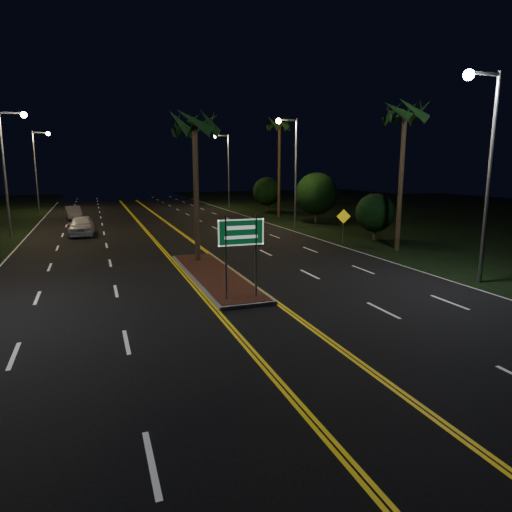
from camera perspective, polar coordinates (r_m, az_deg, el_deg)
name	(u,v)px	position (r m, az deg, el deg)	size (l,w,h in m)	color
ground	(267,325)	(15.22, 1.44, -8.57)	(120.00, 120.00, 0.00)	black
grass_right	(447,216)	(52.30, 22.82, 4.62)	(40.00, 110.00, 0.01)	black
median_island	(214,275)	(21.60, -5.26, -2.43)	(2.25, 10.25, 0.17)	gray
highway_sign	(241,240)	(17.18, -1.88, 2.00)	(1.80, 0.08, 3.20)	gray
streetlight_left_mid	(9,159)	(37.76, -28.47, 10.60)	(1.91, 0.44, 9.00)	gray
streetlight_left_far	(38,162)	(57.62, -25.54, 10.57)	(1.91, 0.44, 9.00)	gray
streetlight_right_near	(485,154)	(22.04, 26.68, 11.34)	(1.91, 0.44, 9.00)	gray
streetlight_right_mid	(292,160)	(38.73, 4.49, 11.86)	(1.91, 0.44, 9.00)	gray
streetlight_right_far	(226,162)	(57.57, -3.83, 11.61)	(1.91, 0.44, 9.00)	gray
palm_median	(194,124)	(24.51, -7.70, 16.05)	(2.40, 2.40, 8.30)	#382819
palm_right_near	(405,113)	(29.46, 18.13, 16.60)	(2.40, 2.40, 9.30)	#382819
palm_right_far	(279,125)	(47.11, 2.95, 15.99)	(2.40, 2.40, 10.30)	#382819
shrub_near	(375,213)	(33.28, 14.65, 5.27)	(2.70, 2.70, 3.30)	#382819
shrub_mid	(316,194)	(42.06, 7.56, 7.74)	(3.78, 3.78, 4.62)	#382819
shrub_far	(267,191)	(52.96, 1.37, 8.08)	(3.24, 3.24, 3.96)	#382819
car_near	(81,224)	(37.11, -21.01, 3.79)	(2.24, 5.23, 1.74)	white
car_far	(73,212)	(48.88, -21.89, 5.17)	(1.92, 4.47, 1.49)	#9B9CA4
warning_sign	(343,221)	(31.62, 10.87, 4.28)	(0.93, 0.30, 2.29)	gray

